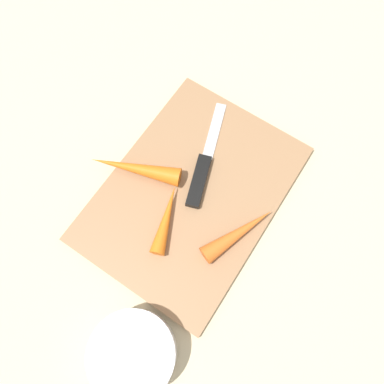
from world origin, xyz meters
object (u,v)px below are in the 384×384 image
(carrot_longest, at_px, (135,168))
(cutting_board, at_px, (192,193))
(carrot_shortest, at_px, (166,219))
(small_bowl, at_px, (133,354))
(carrot_medium, at_px, (239,233))
(knife, at_px, (202,175))

(carrot_longest, bearing_deg, cutting_board, 171.63)
(carrot_shortest, bearing_deg, small_bowl, -178.52)
(small_bowl, bearing_deg, cutting_board, 14.98)
(carrot_medium, bearing_deg, knife, 85.36)
(carrot_medium, bearing_deg, carrot_longest, 113.44)
(small_bowl, bearing_deg, carrot_shortest, 21.64)
(cutting_board, relative_size, carrot_longest, 2.42)
(carrot_medium, xyz_separation_m, carrot_longest, (-0.00, 0.20, 0.00))
(cutting_board, distance_m, carrot_shortest, 0.07)
(carrot_shortest, bearing_deg, cutting_board, -26.46)
(knife, relative_size, carrot_shortest, 1.75)
(cutting_board, xyz_separation_m, knife, (0.03, 0.00, 0.01))
(carrot_longest, relative_size, small_bowl, 1.26)
(carrot_longest, bearing_deg, knife, -171.36)
(carrot_shortest, height_order, carrot_longest, carrot_longest)
(knife, height_order, carrot_longest, carrot_longest)
(carrot_medium, xyz_separation_m, small_bowl, (-0.23, 0.03, 0.00))
(small_bowl, bearing_deg, knife, 13.52)
(carrot_shortest, xyz_separation_m, carrot_longest, (0.04, 0.09, 0.00))
(cutting_board, height_order, carrot_longest, carrot_longest)
(cutting_board, distance_m, carrot_medium, 0.10)
(carrot_shortest, distance_m, small_bowl, 0.20)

